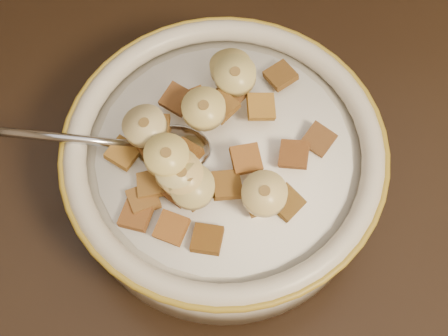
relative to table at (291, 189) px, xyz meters
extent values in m
cube|color=black|center=(0.00, 0.00, 0.00)|extent=(1.44, 0.96, 0.04)
cylinder|color=beige|center=(-0.06, 0.00, 0.05)|extent=(0.23, 0.23, 0.05)
cylinder|color=white|center=(-0.06, 0.00, 0.07)|extent=(0.19, 0.19, 0.00)
ellipsoid|color=#AFB5C5|center=(-0.09, 0.01, 0.08)|extent=(0.06, 0.05, 0.01)
cube|color=brown|center=(-0.01, -0.01, 0.09)|extent=(0.03, 0.03, 0.01)
cube|color=brown|center=(-0.07, 0.04, 0.09)|extent=(0.03, 0.03, 0.01)
cube|color=brown|center=(-0.12, -0.03, 0.08)|extent=(0.02, 0.03, 0.01)
cube|color=olive|center=(-0.06, 0.03, 0.10)|extent=(0.03, 0.03, 0.01)
cube|color=olive|center=(-0.03, 0.03, 0.09)|extent=(0.02, 0.02, 0.01)
cube|color=brown|center=(-0.10, 0.02, 0.09)|extent=(0.02, 0.02, 0.01)
cube|color=brown|center=(0.01, 0.00, 0.08)|extent=(0.03, 0.03, 0.01)
cube|color=brown|center=(-0.04, -0.04, 0.09)|extent=(0.02, 0.02, 0.01)
cube|color=brown|center=(-0.11, 0.00, 0.09)|extent=(0.03, 0.03, 0.01)
cube|color=brown|center=(-0.09, -0.03, 0.09)|extent=(0.03, 0.03, 0.01)
cube|color=olive|center=(-0.13, 0.00, 0.08)|extent=(0.03, 0.03, 0.01)
cube|color=brown|center=(-0.05, 0.04, 0.09)|extent=(0.03, 0.03, 0.01)
cube|color=brown|center=(-0.08, -0.03, 0.09)|extent=(0.03, 0.03, 0.01)
cube|color=brown|center=(-0.12, -0.04, 0.08)|extent=(0.03, 0.03, 0.01)
cube|color=brown|center=(-0.09, 0.04, 0.09)|extent=(0.03, 0.03, 0.01)
cube|color=brown|center=(-0.09, -0.01, 0.09)|extent=(0.03, 0.03, 0.01)
cube|color=olive|center=(-0.11, -0.02, 0.08)|extent=(0.02, 0.02, 0.01)
cube|color=brown|center=(-0.06, -0.03, 0.09)|extent=(0.02, 0.02, 0.01)
cube|color=brown|center=(-0.08, -0.07, 0.08)|extent=(0.03, 0.03, 0.01)
cube|color=brown|center=(-0.01, 0.06, 0.08)|extent=(0.03, 0.03, 0.01)
cube|color=brown|center=(-0.07, 0.04, 0.09)|extent=(0.02, 0.02, 0.01)
cube|color=brown|center=(-0.04, -0.01, 0.09)|extent=(0.02, 0.02, 0.01)
cube|color=brown|center=(-0.02, -0.05, 0.08)|extent=(0.03, 0.03, 0.01)
cube|color=#976028|center=(-0.10, -0.06, 0.08)|extent=(0.03, 0.03, 0.01)
cylinder|color=#E6C97E|center=(-0.09, -0.03, 0.10)|extent=(0.04, 0.04, 0.01)
cylinder|color=#D5C085|center=(-0.03, -0.04, 0.10)|extent=(0.04, 0.04, 0.01)
cylinder|color=#CDC089|center=(-0.11, 0.02, 0.10)|extent=(0.04, 0.04, 0.02)
cylinder|color=#D8C57C|center=(-0.08, -0.03, 0.10)|extent=(0.04, 0.04, 0.01)
cylinder|color=#E4C770|center=(-0.07, 0.02, 0.11)|extent=(0.04, 0.04, 0.01)
cylinder|color=#D6C985|center=(-0.04, 0.05, 0.10)|extent=(0.04, 0.04, 0.01)
cylinder|color=beige|center=(-0.09, -0.02, 0.10)|extent=(0.04, 0.04, 0.01)
cylinder|color=#E6D26F|center=(-0.05, 0.06, 0.10)|extent=(0.04, 0.04, 0.01)
cylinder|color=#EBD07B|center=(-0.10, -0.01, 0.10)|extent=(0.03, 0.03, 0.01)
camera|label=1|loc=(-0.08, -0.21, 0.48)|focal=50.00mm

